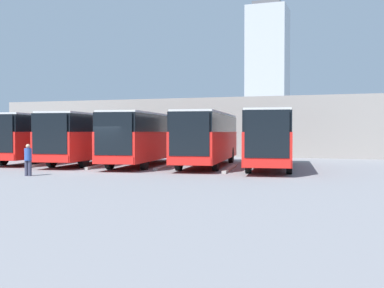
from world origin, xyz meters
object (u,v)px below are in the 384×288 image
Objects in this scene: bus_4 at (45,136)px; bus_1 at (208,137)px; bus_3 at (91,136)px; pedestrian at (28,159)px; bus_0 at (271,137)px; bus_2 at (145,137)px.

bus_1 is at bearing 171.61° from bus_4.
bus_1 is 8.32m from bus_3.
bus_1 is at bearing 51.57° from pedestrian.
bus_3 is at bearing -8.37° from bus_0.
bus_1 is at bearing -14.60° from bus_0.
bus_2 is 4.16m from bus_3.
pedestrian is (-5.99, 9.45, -1.03)m from bus_4.
bus_2 is at bearing -0.59° from bus_1.
bus_4 is at bearing -9.95° from bus_0.
bus_4 is (4.16, -0.48, 0.00)m from bus_3.
bus_2 is 9.19m from pedestrian.
bus_1 is 12.47m from bus_4.
bus_1 and bus_3 have the same top height.
bus_1 is 11.44m from pedestrian.
bus_4 is at bearing 118.58° from pedestrian.
bus_3 is at bearing -9.93° from bus_2.
bus_0 is 7.47× the size of pedestrian.
bus_4 is at bearing -12.31° from bus_2.
bus_0 is at bearing 170.05° from bus_4.
bus_1 is 4.19m from bus_2.
bus_1 is 7.47× the size of pedestrian.
bus_3 is 7.47× the size of pedestrian.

